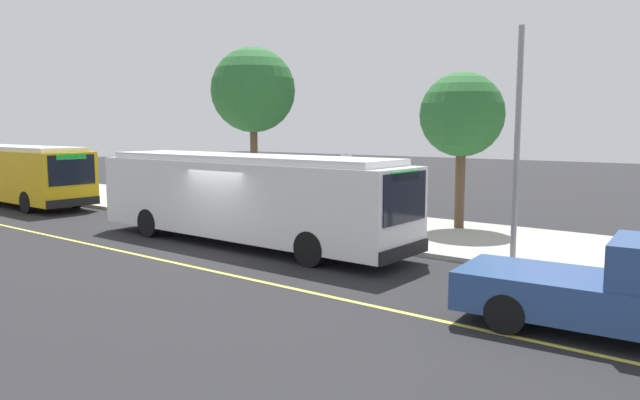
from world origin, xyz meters
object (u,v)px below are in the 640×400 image
Objects in this scene: transit_bus_main at (245,196)px; pickup_truck at (624,293)px; route_sign_post at (346,183)px; pedestrian_commuter at (334,201)px; transit_bus_second at (20,173)px; waiting_bench at (321,209)px.

pickup_truck is at bearing -10.02° from transit_bus_main.
transit_bus_main is at bearing -128.24° from route_sign_post.
pedestrian_commuter is (-10.98, 5.95, 0.26)m from pickup_truck.
transit_bus_main is 7.18× the size of pedestrian_commuter.
pickup_truck is at bearing -26.56° from route_sign_post.
pickup_truck is 10.77m from route_sign_post.
pickup_truck is 1.98× the size of route_sign_post.
pedestrian_commuter is (16.79, 3.61, -0.50)m from transit_bus_second.
pedestrian_commuter is (-1.39, 1.16, -0.84)m from route_sign_post.
transit_bus_main is 3.48m from route_sign_post.
transit_bus_second is at bearing 175.19° from pickup_truck.
transit_bus_main is 11.93m from pickup_truck.
waiting_bench is at bearing 147.04° from pedestrian_commuter.
pickup_truck is 13.91m from waiting_bench.
transit_bus_main is at bearing 169.98° from pickup_truck.
pickup_truck is (27.76, -2.34, -0.76)m from transit_bus_second.
transit_bus_main is 7.58× the size of waiting_bench.
pickup_truck reaches higher than waiting_bench.
pedestrian_commuter is (1.20, -0.78, 0.48)m from waiting_bench.
pickup_truck is 12.49m from pedestrian_commuter.
pickup_truck is 3.47× the size of waiting_bench.
pickup_truck is at bearing -28.46° from pedestrian_commuter.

